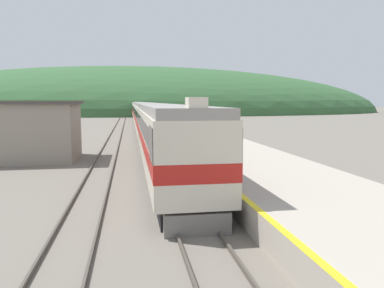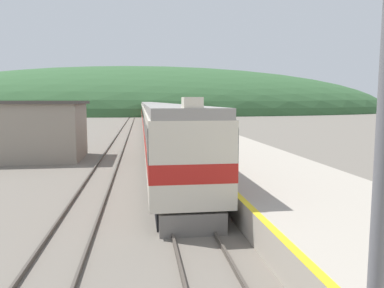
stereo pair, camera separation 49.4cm
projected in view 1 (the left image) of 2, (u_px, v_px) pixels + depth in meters
track_main at (142, 126)px, 67.40m from camera, size 1.52×180.00×0.16m
track_siding at (119, 126)px, 66.73m from camera, size 1.52×180.00×0.16m
platform at (186, 132)px, 48.56m from camera, size 6.53×140.00×1.06m
distant_hills at (135, 113)px, 148.32m from camera, size 202.15×90.97×35.52m
station_shed at (19, 131)px, 28.46m from camera, size 9.00×6.22×4.55m
express_train_lead_car at (167, 138)px, 22.37m from camera, size 2.99×21.23×4.65m
carriage_second at (149, 120)px, 43.34m from camera, size 2.98×19.32×4.29m
carriage_third at (143, 114)px, 63.14m from camera, size 2.98×19.32×4.29m
carriage_fourth at (140, 111)px, 82.93m from camera, size 2.98×19.32×4.29m
carriage_fifth at (138, 109)px, 102.73m from camera, size 2.98×19.32×4.29m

